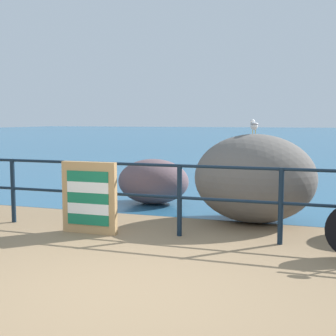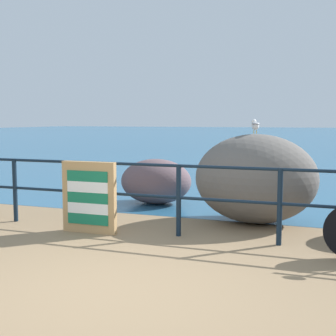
{
  "view_description": "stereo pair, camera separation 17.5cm",
  "coord_description": "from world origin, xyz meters",
  "views": [
    {
      "loc": [
        1.85,
        -3.93,
        1.64
      ],
      "look_at": [
        -0.3,
        2.57,
        0.92
      ],
      "focal_mm": 49.12,
      "sensor_mm": 36.0,
      "label": 1
    },
    {
      "loc": [
        2.02,
        -3.88,
        1.64
      ],
      "look_at": [
        -0.3,
        2.57,
        0.92
      ],
      "focal_mm": 49.12,
      "sensor_mm": 36.0,
      "label": 2
    }
  ],
  "objects": [
    {
      "name": "folded_deckchair_stack",
      "position": [
        -1.28,
        1.91,
        0.52
      ],
      "size": [
        0.84,
        0.1,
        1.04
      ],
      "color": "tan",
      "rests_on": "ground_plane"
    },
    {
      "name": "breakwater_boulder_main",
      "position": [
        0.88,
        3.4,
        0.71
      ],
      "size": [
        1.94,
        1.59,
        1.42
      ],
      "color": "#605B56",
      "rests_on": "ground"
    },
    {
      "name": "breakwater_boulder_left",
      "position": [
        -1.22,
        4.42,
        0.44
      ],
      "size": [
        1.4,
        1.16,
        0.88
      ],
      "color": "#614C52",
      "rests_on": "ground"
    },
    {
      "name": "promenade_railing",
      "position": [
        0.0,
        2.17,
        0.64
      ],
      "size": [
        8.41,
        0.07,
        1.02
      ],
      "color": "black",
      "rests_on": "ground_plane"
    },
    {
      "name": "seagull",
      "position": [
        0.84,
        3.5,
        1.56
      ],
      "size": [
        0.2,
        0.34,
        0.23
      ],
      "rotation": [
        0.0,
        0.0,
        1.92
      ],
      "color": "gold",
      "rests_on": "breakwater_boulder_main"
    },
    {
      "name": "ground_plane",
      "position": [
        0.0,
        20.0,
        -0.05
      ],
      "size": [
        120.0,
        120.0,
        0.1
      ],
      "primitive_type": "cube",
      "color": "#846B4C"
    },
    {
      "name": "sea_surface",
      "position": [
        0.0,
        48.34,
        0.0
      ],
      "size": [
        120.0,
        90.0,
        0.01
      ],
      "primitive_type": "cube",
      "color": "#285B7F",
      "rests_on": "ground_plane"
    }
  ]
}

